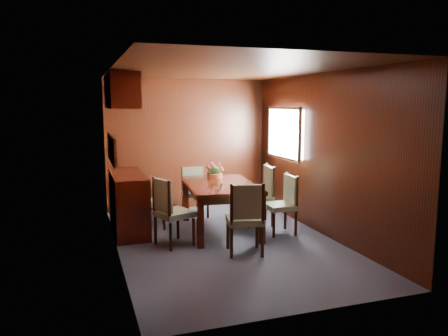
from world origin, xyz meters
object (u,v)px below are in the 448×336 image
object	(u,v)px
chair_head	(246,215)
chair_left_near	(170,208)
dining_table	(220,190)
chair_right_near	(284,201)
sideboard	(128,202)
flower_centerpiece	(215,170)

from	to	relation	value
chair_head	chair_left_near	bearing A→B (deg)	154.01
dining_table	chair_head	distance (m)	1.14
dining_table	chair_left_near	xyz separation A→B (m)	(-0.88, -0.46, -0.11)
chair_right_near	chair_head	xyz separation A→B (m)	(-0.91, -0.73, 0.04)
sideboard	chair_head	size ratio (longest dim) A/B	1.45
chair_right_near	chair_head	world-z (taller)	chair_head
flower_centerpiece	chair_left_near	bearing A→B (deg)	-135.05
chair_left_near	chair_head	xyz separation A→B (m)	(0.85, -0.68, 0.00)
dining_table	chair_right_near	distance (m)	0.98
dining_table	chair_head	bearing A→B (deg)	-85.39
sideboard	dining_table	bearing A→B (deg)	-18.19
chair_right_near	chair_head	bearing A→B (deg)	130.74
chair_left_near	chair_right_near	xyz separation A→B (m)	(1.77, 0.06, -0.03)
chair_left_near	flower_centerpiece	bearing A→B (deg)	114.27
chair_right_near	chair_head	distance (m)	1.17
dining_table	chair_right_near	world-z (taller)	chair_right_near
sideboard	chair_right_near	size ratio (longest dim) A/B	1.56
sideboard	flower_centerpiece	bearing A→B (deg)	1.66
dining_table	chair_right_near	xyz separation A→B (m)	(0.89, -0.40, -0.14)
sideboard	chair_head	distance (m)	2.06
sideboard	chair_head	bearing A→B (deg)	-50.18
dining_table	sideboard	bearing A→B (deg)	167.71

